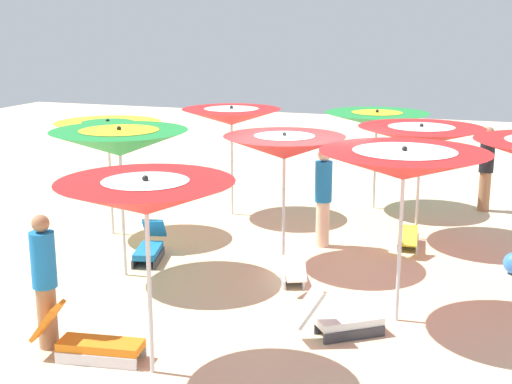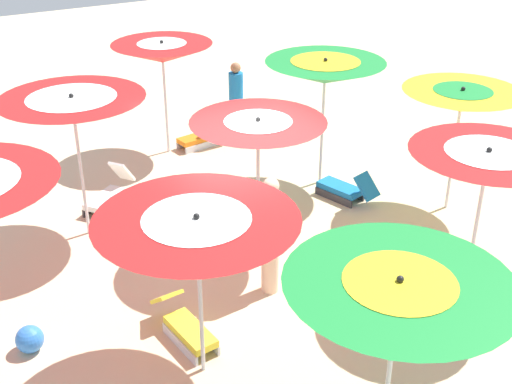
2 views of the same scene
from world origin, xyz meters
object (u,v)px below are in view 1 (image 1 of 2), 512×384
lounger_3 (408,237)px  beach_umbrella_7 (404,165)px  beach_umbrella_1 (231,117)px  beachgoer_2 (45,279)px  beach_umbrella_5 (120,142)px  beachgoer_1 (486,167)px  beach_umbrella_4 (284,147)px  lounger_1 (341,320)px  lounger_0 (291,270)px  beach_umbrella_8 (146,197)px  beach_umbrella_3 (421,136)px  beachgoer_0 (323,196)px  beach_umbrella_2 (108,131)px  lounger_4 (92,343)px  beach_umbrella_0 (377,120)px  lounger_2 (149,248)px

lounger_3 → beach_umbrella_7: bearing=179.1°
beach_umbrella_1 → beachgoer_2: beach_umbrella_1 is taller
beach_umbrella_1 → beachgoer_2: (-0.08, 6.49, -1.15)m
beach_umbrella_5 → beach_umbrella_7: beach_umbrella_5 is taller
beachgoer_1 → beachgoer_2: 9.78m
beach_umbrella_4 → lounger_1: 3.41m
beach_umbrella_4 → lounger_0: bearing=114.6°
lounger_0 → beach_umbrella_8: bearing=144.7°
lounger_1 → beachgoer_2: beachgoer_2 is taller
beach_umbrella_5 → beach_umbrella_8: bearing=124.6°
beach_umbrella_5 → lounger_3: beach_umbrella_5 is taller
beach_umbrella_4 → lounger_1: beach_umbrella_4 is taller
beach_umbrella_1 → beach_umbrella_4: bearing=126.8°
beach_umbrella_3 → beachgoer_0: beach_umbrella_3 is taller
beach_umbrella_7 → lounger_0: size_ratio=1.91×
beach_umbrella_2 → lounger_1: size_ratio=1.90×
lounger_1 → beachgoer_0: size_ratio=0.65×
lounger_0 → beach_umbrella_3: bearing=-51.9°
beach_umbrella_4 → lounger_0: (-0.39, 0.85, -1.75)m
beach_umbrella_1 → beach_umbrella_8: size_ratio=0.98×
lounger_3 → lounger_4: (2.98, 5.52, 0.01)m
lounger_0 → beachgoer_2: size_ratio=0.74×
beach_umbrella_2 → beach_umbrella_3: 5.65m
beach_umbrella_3 → beach_umbrella_1: bearing=-7.3°
beach_umbrella_0 → beachgoer_1: size_ratio=1.22×
beach_umbrella_2 → lounger_3: bearing=-170.0°
beach_umbrella_1 → beach_umbrella_3: (-3.81, 0.49, -0.11)m
lounger_3 → beachgoer_0: size_ratio=0.69×
lounger_2 → beachgoer_2: (-0.36, 3.34, 0.67)m
beach_umbrella_1 → beach_umbrella_8: beach_umbrella_8 is taller
beach_umbrella_7 → lounger_3: size_ratio=1.96×
beach_umbrella_0 → lounger_1: (-0.73, 6.48, -1.69)m
beach_umbrella_5 → beachgoer_0: beach_umbrella_5 is taller
beach_umbrella_1 → beach_umbrella_4: (-1.87, 2.51, -0.10)m
lounger_3 → beachgoer_2: bearing=140.2°
beach_umbrella_3 → beach_umbrella_4: (1.93, 2.02, 0.02)m
beachgoer_1 → beachgoer_2: size_ratio=1.06×
lounger_1 → lounger_2: size_ratio=0.95×
beach_umbrella_1 → beach_umbrella_3: bearing=172.7°
lounger_3 → beachgoer_1: beachgoer_1 is taller
lounger_2 → beachgoer_0: (-2.56, -1.68, 0.71)m
beach_umbrella_8 → beachgoer_0: (-0.70, -5.19, -1.14)m
lounger_3 → beachgoer_1: 3.39m
beach_umbrella_7 → beach_umbrella_4: bearing=-39.8°
lounger_4 → beach_umbrella_3: bearing=54.7°
lounger_4 → beach_umbrella_4: bearing=66.0°
beach_umbrella_8 → beachgoer_0: size_ratio=1.31×
beach_umbrella_0 → beach_umbrella_2: beach_umbrella_2 is taller
beach_umbrella_1 → beach_umbrella_7: 5.87m
lounger_1 → beach_umbrella_5: bearing=126.9°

